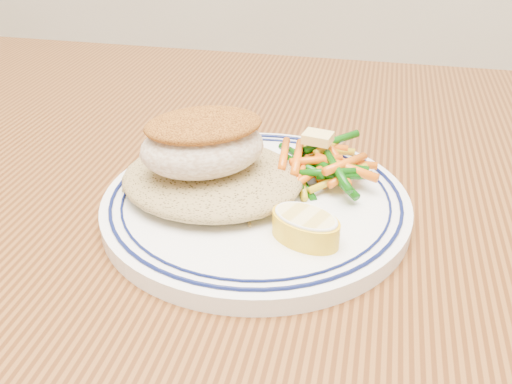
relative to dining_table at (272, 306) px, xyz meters
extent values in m
cube|color=#4B260F|center=(0.00, 0.00, 0.08)|extent=(1.50, 0.90, 0.04)
cylinder|color=white|center=(-0.02, 0.01, 0.10)|extent=(0.26, 0.26, 0.01)
torus|color=#0A113F|center=(-0.02, 0.01, 0.11)|extent=(0.24, 0.24, 0.00)
torus|color=#0A113F|center=(-0.02, 0.01, 0.11)|extent=(0.22, 0.22, 0.00)
ellipsoid|color=olive|center=(-0.06, 0.01, 0.13)|extent=(0.15, 0.14, 0.03)
ellipsoid|color=beige|center=(-0.06, 0.00, 0.16)|extent=(0.12, 0.11, 0.04)
ellipsoid|color=#9A5718|center=(-0.06, 0.00, 0.18)|extent=(0.12, 0.10, 0.02)
cylinder|color=#E15D0B|center=(0.03, 0.06, 0.12)|extent=(0.03, 0.05, 0.01)
cylinder|color=#0C4B09|center=(0.02, 0.04, 0.12)|extent=(0.03, 0.05, 0.01)
cylinder|color=#0C4B09|center=(0.01, 0.05, 0.12)|extent=(0.02, 0.06, 0.01)
cylinder|color=gold|center=(0.02, 0.04, 0.12)|extent=(0.02, 0.06, 0.01)
cylinder|color=gold|center=(0.04, 0.06, 0.12)|extent=(0.05, 0.05, 0.01)
cylinder|color=#E15D0B|center=(0.02, 0.07, 0.12)|extent=(0.05, 0.04, 0.01)
cylinder|color=gold|center=(0.01, 0.05, 0.12)|extent=(0.04, 0.03, 0.01)
cylinder|color=#0C4B09|center=(0.00, 0.04, 0.12)|extent=(0.02, 0.05, 0.01)
cylinder|color=gold|center=(0.01, 0.04, 0.12)|extent=(0.03, 0.06, 0.01)
cylinder|color=#E15D0B|center=(0.05, 0.07, 0.12)|extent=(0.05, 0.02, 0.01)
cylinder|color=gold|center=(0.05, 0.04, 0.12)|extent=(0.05, 0.05, 0.01)
cylinder|color=#E15D0B|center=(0.05, 0.04, 0.12)|extent=(0.03, 0.04, 0.01)
cylinder|color=#0C4B09|center=(0.02, 0.04, 0.12)|extent=(0.04, 0.05, 0.01)
cylinder|color=#E15D0B|center=(0.03, 0.03, 0.12)|extent=(0.04, 0.06, 0.01)
cylinder|color=#E15D0B|center=(0.05, 0.05, 0.12)|extent=(0.02, 0.05, 0.01)
cylinder|color=#0C4B09|center=(0.05, 0.03, 0.12)|extent=(0.05, 0.05, 0.02)
cylinder|color=#0C4B09|center=(0.01, 0.05, 0.13)|extent=(0.03, 0.05, 0.01)
cylinder|color=#0C4B09|center=(0.01, 0.07, 0.12)|extent=(0.04, 0.03, 0.01)
cylinder|color=gold|center=(0.04, 0.08, 0.13)|extent=(0.05, 0.01, 0.01)
cylinder|color=#0C4B09|center=(0.05, 0.05, 0.13)|extent=(0.05, 0.01, 0.01)
cylinder|color=#0C4B09|center=(0.05, 0.03, 0.13)|extent=(0.05, 0.01, 0.01)
cylinder|color=#0C4B09|center=(0.02, 0.04, 0.13)|extent=(0.04, 0.04, 0.01)
cylinder|color=#E15D0B|center=(0.03, 0.08, 0.13)|extent=(0.05, 0.01, 0.01)
cylinder|color=#E15D0B|center=(0.02, 0.03, 0.13)|extent=(0.01, 0.05, 0.01)
cylinder|color=#0C4B09|center=(0.04, 0.03, 0.13)|extent=(0.05, 0.02, 0.01)
cylinder|color=#E15D0B|center=(0.05, 0.04, 0.13)|extent=(0.06, 0.03, 0.01)
cylinder|color=#E15D0B|center=(0.03, 0.05, 0.13)|extent=(0.05, 0.03, 0.01)
cylinder|color=#E15D0B|center=(0.05, 0.05, 0.13)|extent=(0.04, 0.05, 0.01)
cylinder|color=#E15D0B|center=(0.03, 0.08, 0.13)|extent=(0.03, 0.05, 0.01)
cylinder|color=#0C4B09|center=(0.05, 0.03, 0.13)|extent=(0.03, 0.06, 0.01)
cylinder|color=#E15D0B|center=(0.00, 0.05, 0.13)|extent=(0.01, 0.06, 0.01)
cylinder|color=#E15D0B|center=(0.01, 0.05, 0.13)|extent=(0.01, 0.06, 0.01)
cylinder|color=#0C4B09|center=(0.04, 0.08, 0.14)|extent=(0.05, 0.04, 0.01)
cylinder|color=gold|center=(0.04, 0.08, 0.13)|extent=(0.03, 0.05, 0.01)
cube|color=#FCDE7B|center=(0.03, 0.06, 0.15)|extent=(0.03, 0.02, 0.01)
torus|color=white|center=(0.03, -0.04, 0.13)|extent=(0.07, 0.07, 0.00)
camera|label=1|loc=(0.07, -0.39, 0.36)|focal=40.00mm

